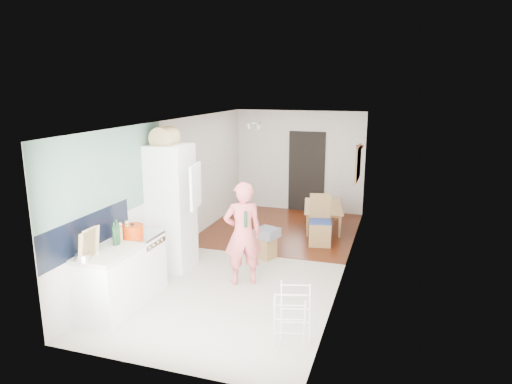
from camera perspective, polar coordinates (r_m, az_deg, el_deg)
The scene contains 32 objects.
room_shell at distance 8.07m, azimuth 0.01°, elevation -0.06°, with size 3.20×7.00×2.50m, color silver, non-canonical shape.
floor at distance 8.45m, azimuth 0.01°, elevation -8.34°, with size 3.20×7.00×0.01m, color beige.
wood_floor_overlay at distance 10.12m, azimuth 3.22°, elevation -4.61°, with size 3.20×3.30×0.01m, color #561A12.
sage_wall_panel at distance 6.89m, azimuth -17.95°, elevation 2.06°, with size 0.02×3.00×1.30m, color slate.
tile_splashback at distance 6.63m, azimuth -20.23°, elevation -4.80°, with size 0.02×1.90×0.50m, color black.
doorway_recess at distance 11.37m, azimuth 6.34°, elevation 2.51°, with size 0.90×0.04×2.00m, color black.
base_cabinet at distance 6.72m, azimuth -17.77°, elevation -10.94°, with size 0.60×0.90×0.86m, color white.
worktop at distance 6.55m, azimuth -18.06°, elevation -7.26°, with size 0.62×0.92×0.06m, color beige.
range_cooker at distance 7.28m, azimuth -14.35°, elevation -8.69°, with size 0.60×0.60×0.88m, color white.
cooker_top at distance 7.13m, azimuth -14.57°, elevation -5.26°, with size 0.60×0.60×0.04m, color silver.
fridge_housing at distance 7.90m, azimuth -10.54°, elevation -1.89°, with size 0.66×0.66×2.15m, color white.
fridge_door at distance 7.26m, azimuth -7.57°, elevation 0.73°, with size 0.56×0.04×0.70m, color white.
fridge_interior at distance 7.65m, azimuth -8.65°, elevation 1.34°, with size 0.02×0.52×0.66m, color white.
pinboard at distance 9.54m, azimuth 12.65°, elevation 3.54°, with size 0.03×0.90×0.70m, color tan.
pinboard_frame at distance 9.54m, azimuth 12.56°, elevation 3.55°, with size 0.01×0.94×0.74m, color #A17242.
wall_sconce at distance 10.16m, azimuth 12.83°, elevation 5.25°, with size 0.18×0.18×0.16m, color maroon.
person at distance 7.15m, azimuth -1.67°, elevation -4.06°, with size 0.72×0.47×1.97m, color #EE6568.
dining_table at distance 10.21m, azimuth 8.50°, elevation -3.33°, with size 1.23×0.69×0.43m, color #A17242.
dining_chair at distance 9.07m, azimuth 8.02°, elevation -3.57°, with size 0.42×0.42×1.01m, color #A17242, non-canonical shape.
stool at distance 8.44m, azimuth 1.25°, elevation -6.95°, with size 0.30×0.30×0.39m, color #A17242, non-canonical shape.
grey_drape at distance 8.35m, azimuth 1.42°, elevation -5.15°, with size 0.37×0.37×0.17m, color slate.
drying_rack at distance 5.74m, azimuth 4.58°, elevation -15.29°, with size 0.38×0.35×0.74m, color white, non-canonical shape.
bread_bin at distance 7.68m, azimuth -11.34°, elevation 6.61°, with size 0.40×0.38×0.21m, color tan, non-canonical shape.
red_casserole at distance 6.97m, azimuth -15.16°, elevation -4.73°, with size 0.32×0.32×0.19m, color red.
steel_pan at distance 6.27m, azimuth -20.80°, elevation -7.65°, with size 0.19×0.19×0.10m, color silver.
held_bottle at distance 6.94m, azimuth -1.30°, elevation -3.46°, with size 0.05×0.05×0.25m, color #183C1F.
bottle_a at distance 6.68m, azimuth -17.25°, elevation -5.28°, with size 0.06×0.06×0.27m, color #183C1F.
bottle_b at distance 6.72m, azimuth -16.95°, elevation -5.10°, with size 0.07×0.07×0.29m, color #183C1F.
bottle_c at distance 6.46m, azimuth -19.51°, elevation -6.44°, with size 0.08×0.08×0.20m, color silver.
pepper_mill_front at distance 6.93m, azimuth -15.78°, elevation -4.77°, with size 0.06×0.06×0.21m, color tan.
pepper_mill_back at distance 6.83m, azimuth -16.58°, elevation -5.06°, with size 0.06×0.06×0.22m, color tan.
chopping_boards at distance 6.26m, azimuth -20.19°, elevation -6.08°, with size 0.04×0.31×0.41m, color tan, non-canonical shape.
Camera 1 is at (2.39, -7.48, 3.12)m, focal length 32.00 mm.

